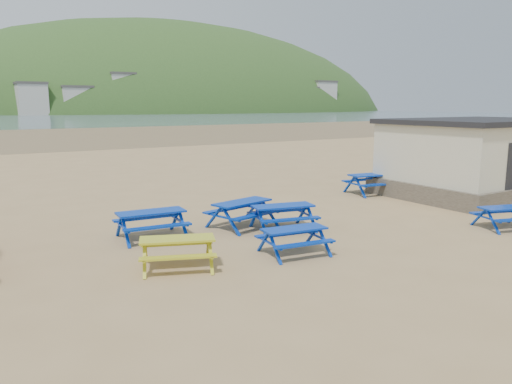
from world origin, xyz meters
TOP-DOWN VIEW (x-y plane):
  - ground at (0.00, 0.00)m, footprint 400.00×400.00m
  - wet_sand at (0.00, 55.00)m, footprint 400.00×400.00m
  - picnic_table_blue_a at (-3.64, 1.45)m, footprint 1.99×1.65m
  - picnic_table_blue_b at (-0.78, 1.26)m, footprint 2.23×1.95m
  - picnic_table_blue_c at (6.82, 3.33)m, footprint 2.25×1.92m
  - picnic_table_blue_d at (-1.11, -1.90)m, footprint 1.78×1.50m
  - picnic_table_blue_e at (5.94, -3.17)m, footprint 1.91×1.71m
  - picnic_table_blue_f at (9.02, -0.09)m, footprint 2.31×2.09m
  - picnic_table_yellow at (-4.04, -1.33)m, footprint 2.09×1.90m
  - amenity_block at (10.50, 1.00)m, footprint 7.40×5.40m
  - headland_town at (90.00, 229.68)m, footprint 264.00×144.00m
  - picnic_table_blue_g at (0.06, 0.27)m, footprint 2.10×1.84m

SIDE VIEW (x-z plane):
  - headland_town at x=90.00m, z-range -63.91..44.09m
  - ground at x=0.00m, z-range 0.00..0.00m
  - wet_sand at x=0.00m, z-range 0.00..0.00m
  - picnic_table_blue_e at x=5.94m, z-range 0.00..0.67m
  - picnic_table_blue_d at x=-1.11m, z-range 0.00..0.68m
  - picnic_table_yellow at x=-4.04m, z-range 0.00..0.72m
  - picnic_table_blue_g at x=0.06m, z-range 0.00..0.77m
  - picnic_table_blue_a at x=-3.64m, z-range 0.00..0.79m
  - picnic_table_blue_f at x=9.02m, z-range 0.00..0.80m
  - picnic_table_blue_b at x=-0.78m, z-range 0.00..0.80m
  - picnic_table_blue_c at x=6.82m, z-range 0.00..0.85m
  - amenity_block at x=10.50m, z-range -0.01..3.14m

